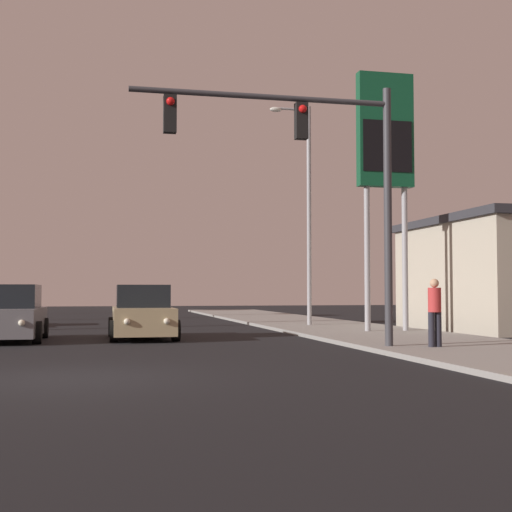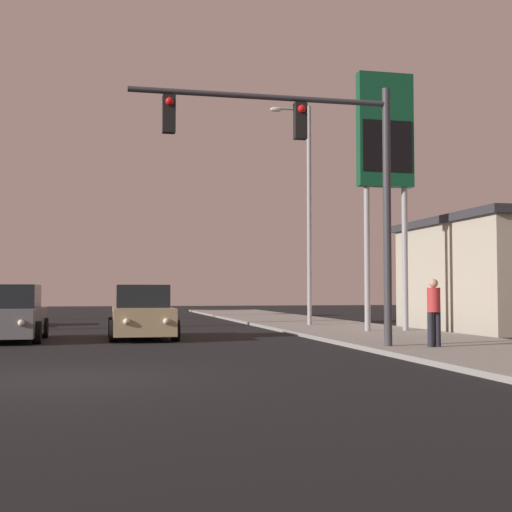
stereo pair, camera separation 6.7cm
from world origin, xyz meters
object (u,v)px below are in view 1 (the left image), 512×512
at_px(street_lamp, 306,203).
at_px(gas_station_sign, 385,144).
at_px(traffic_light_mast, 318,161).
at_px(pedestrian_on_sidewalk, 435,309).
at_px(car_tan, 142,314).
at_px(car_grey, 10,315).

height_order(street_lamp, gas_station_sign, same).
xyz_separation_m(traffic_light_mast, pedestrian_on_sidewalk, (2.81, -0.52, -3.65)).
bearing_deg(car_tan, gas_station_sign, -175.75).
relative_size(car_grey, pedestrian_on_sidewalk, 2.59).
height_order(car_tan, street_lamp, street_lamp).
height_order(car_tan, pedestrian_on_sidewalk, pedestrian_on_sidewalk).
height_order(car_grey, street_lamp, street_lamp).
relative_size(gas_station_sign, pedestrian_on_sidewalk, 5.39).
bearing_deg(car_tan, traffic_light_mast, 124.24).
distance_m(traffic_light_mast, gas_station_sign, 8.05).
distance_m(street_lamp, gas_station_sign, 5.27).
relative_size(traffic_light_mast, street_lamp, 0.73).
bearing_deg(car_tan, car_grey, 3.90).
xyz_separation_m(car_grey, street_lamp, (10.85, 5.63, 4.36)).
bearing_deg(traffic_light_mast, gas_station_sign, 55.09).
xyz_separation_m(car_tan, traffic_light_mast, (3.92, -5.85, 3.92)).
xyz_separation_m(car_grey, pedestrian_on_sidewalk, (10.65, -6.14, 0.27)).
xyz_separation_m(car_grey, traffic_light_mast, (7.84, -5.62, 3.92)).
bearing_deg(car_tan, pedestrian_on_sidewalk, 136.97).
height_order(car_grey, pedestrian_on_sidewalk, pedestrian_on_sidewalk).
bearing_deg(gas_station_sign, street_lamp, 106.84).
xyz_separation_m(gas_station_sign, pedestrian_on_sidewalk, (-1.67, -6.94, -5.58)).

